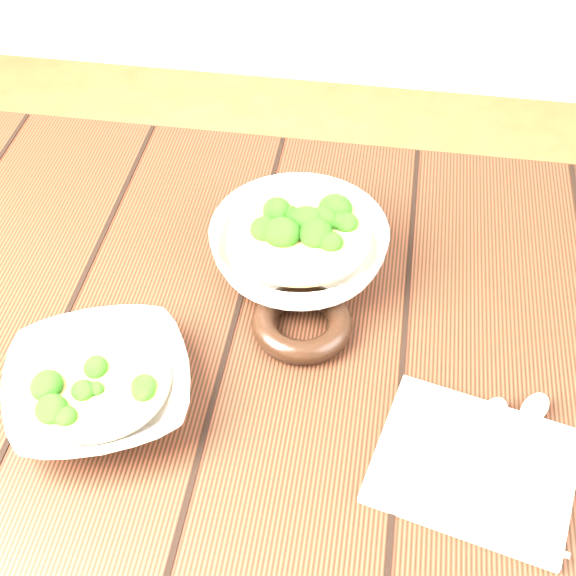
# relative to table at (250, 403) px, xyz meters

# --- Properties ---
(table) EXTENTS (1.20, 0.80, 0.75)m
(table) POSITION_rel_table_xyz_m (0.00, 0.00, 0.00)
(table) COLOR #381910
(table) RESTS_ON ground
(soup_bowl_front) EXTENTS (0.25, 0.25, 0.06)m
(soup_bowl_front) POSITION_rel_table_xyz_m (-0.14, -0.10, 0.15)
(soup_bowl_front) COLOR silver
(soup_bowl_front) RESTS_ON table
(soup_bowl_back) EXTENTS (0.28, 0.28, 0.08)m
(soup_bowl_back) POSITION_rel_table_xyz_m (0.04, 0.13, 0.16)
(soup_bowl_back) COLOR silver
(soup_bowl_back) RESTS_ON table
(trivet) EXTENTS (0.13, 0.13, 0.03)m
(trivet) POSITION_rel_table_xyz_m (0.06, 0.03, 0.13)
(trivet) COLOR black
(trivet) RESTS_ON table
(napkin) EXTENTS (0.23, 0.20, 0.01)m
(napkin) POSITION_rel_table_xyz_m (0.26, -0.13, 0.13)
(napkin) COLOR beige
(napkin) RESTS_ON table
(spoon_left) EXTENTS (0.09, 0.15, 0.01)m
(spoon_left) POSITION_rel_table_xyz_m (0.26, -0.09, 0.13)
(spoon_left) COLOR beige
(spoon_left) RESTS_ON napkin
(spoon_right) EXTENTS (0.09, 0.15, 0.01)m
(spoon_right) POSITION_rel_table_xyz_m (0.30, -0.08, 0.13)
(spoon_right) COLOR beige
(spoon_right) RESTS_ON napkin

